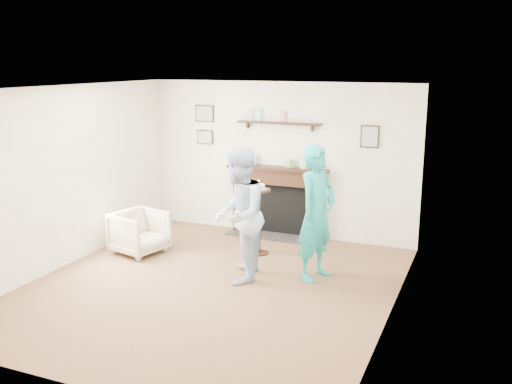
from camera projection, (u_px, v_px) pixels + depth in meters
ground at (211, 287)px, 7.28m from camera, size 5.00×5.00×0.00m
room_shell at (232, 153)px, 7.54m from camera, size 4.54×5.02×2.52m
armchair at (140, 253)px, 8.56m from camera, size 0.85×0.83×0.64m
man at (239, 279)px, 7.53m from camera, size 0.87×1.00×1.75m
woman at (315, 277)px, 7.60m from camera, size 0.59×0.75×1.79m
pedestal_table at (259, 209)px, 8.38m from camera, size 0.35×0.35×1.13m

